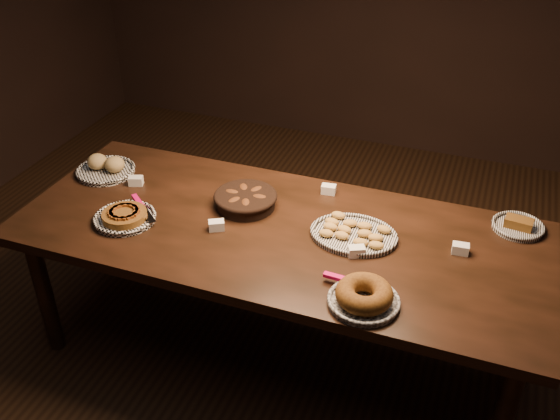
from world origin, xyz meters
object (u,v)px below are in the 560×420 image
(apple_tart_plate, at_px, (125,216))
(madeleine_platter, at_px, (353,233))
(buffet_table, at_px, (277,242))
(bundt_cake_plate, at_px, (364,296))

(apple_tart_plate, relative_size, madeleine_platter, 0.83)
(buffet_table, height_order, madeleine_platter, madeleine_platter)
(apple_tart_plate, relative_size, bundt_cake_plate, 0.97)
(buffet_table, xyz_separation_m, apple_tart_plate, (-0.68, -0.18, 0.09))
(madeleine_platter, bearing_deg, apple_tart_plate, -150.09)
(apple_tart_plate, height_order, bundt_cake_plate, bundt_cake_plate)
(madeleine_platter, relative_size, bundt_cake_plate, 1.18)
(madeleine_platter, bearing_deg, buffet_table, -153.26)
(buffet_table, height_order, apple_tart_plate, apple_tart_plate)
(buffet_table, relative_size, apple_tart_plate, 7.56)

